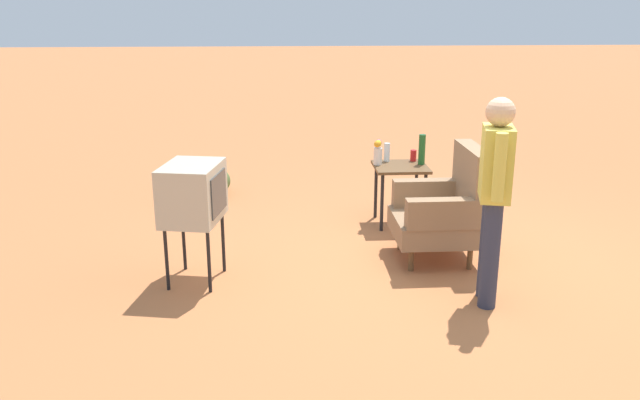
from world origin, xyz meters
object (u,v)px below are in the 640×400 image
bottle_short_clear (387,152)px  tv_on_stand (193,193)px  armchair (447,208)px  soda_can_red (413,156)px  person_standing (494,189)px  side_table (400,174)px  bottle_wine_green (422,149)px  flower_vase (378,151)px

bottle_short_clear → tv_on_stand: bearing=-50.0°
armchair → soda_can_red: armchair is taller
person_standing → soda_can_red: bearing=-174.9°
side_table → bottle_short_clear: 0.30m
armchair → person_standing: bearing=7.2°
bottle_wine_green → soda_can_red: bottle_wine_green is taller
bottle_short_clear → bottle_wine_green: bearing=66.4°
soda_can_red → flower_vase: (0.13, -0.41, 0.09)m
side_table → tv_on_stand: 2.44m
armchair → tv_on_stand: (0.36, -2.25, 0.28)m
side_table → person_standing: (1.94, 0.36, 0.39)m
person_standing → tv_on_stand: bearing=-103.2°
armchair → bottle_short_clear: armchair is taller
soda_can_red → flower_vase: 0.44m
tv_on_stand → flower_vase: 2.28m
tv_on_stand → flower_vase: tv_on_stand is taller
flower_vase → soda_can_red: bearing=108.2°
person_standing → bottle_short_clear: size_ratio=8.20×
bottle_short_clear → soda_can_red: bottle_short_clear is taller
side_table → bottle_wine_green: 0.35m
soda_can_red → person_standing: bearing=5.1°
side_table → soda_can_red: size_ratio=5.30×
tv_on_stand → bottle_wine_green: (-1.43, 2.23, 0.02)m
tv_on_stand → bottle_wine_green: bearing=122.7°
bottle_wine_green → armchair: bearing=0.9°
tv_on_stand → side_table: bearing=124.6°
side_table → soda_can_red: bearing=138.5°
side_table → person_standing: size_ratio=0.39×
person_standing → flower_vase: (-2.00, -0.60, -0.14)m
armchair → bottle_wine_green: bearing=-179.1°
bottle_short_clear → soda_can_red: size_ratio=1.64×
armchair → flower_vase: bearing=-155.9°
bottle_wine_green → soda_can_red: 0.19m
tv_on_stand → flower_vase: size_ratio=3.89×
side_table → tv_on_stand: (1.38, -2.00, 0.23)m
flower_vase → bottle_wine_green: bearing=88.5°
armchair → person_standing: 1.02m
person_standing → soda_can_red: size_ratio=13.44×
side_table → person_standing: bearing=10.6°
armchair → tv_on_stand: 2.29m
tv_on_stand → bottle_wine_green: tv_on_stand is taller
person_standing → soda_can_red: person_standing is taller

